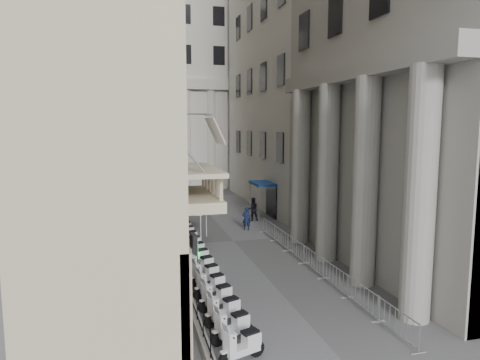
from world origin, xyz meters
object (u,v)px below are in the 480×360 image
at_px(street_lamp, 184,157).
at_px(pedestrian_a, 246,219).
at_px(info_kiosk, 194,251).
at_px(security_tent, 178,203).
at_px(pedestrian_b, 253,209).

xyz_separation_m(street_lamp, pedestrian_a, (4.07, -4.17, -4.37)).
relative_size(street_lamp, info_kiosk, 4.55).
height_order(security_tent, info_kiosk, security_tent).
bearing_deg(info_kiosk, pedestrian_a, 53.55).
bearing_deg(info_kiosk, street_lamp, 82.13).
bearing_deg(info_kiosk, pedestrian_b, 55.87).
bearing_deg(pedestrian_a, info_kiosk, 64.84).
distance_m(security_tent, pedestrian_a, 5.64).
xyz_separation_m(info_kiosk, pedestrian_a, (5.05, 7.68, -0.10)).
bearing_deg(street_lamp, pedestrian_a, -56.39).
relative_size(info_kiosk, pedestrian_a, 1.10).
height_order(security_tent, street_lamp, street_lamp).
relative_size(street_lamp, pedestrian_b, 4.56).
xyz_separation_m(security_tent, street_lamp, (1.12, 5.61, 2.69)).
relative_size(security_tent, info_kiosk, 1.95).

